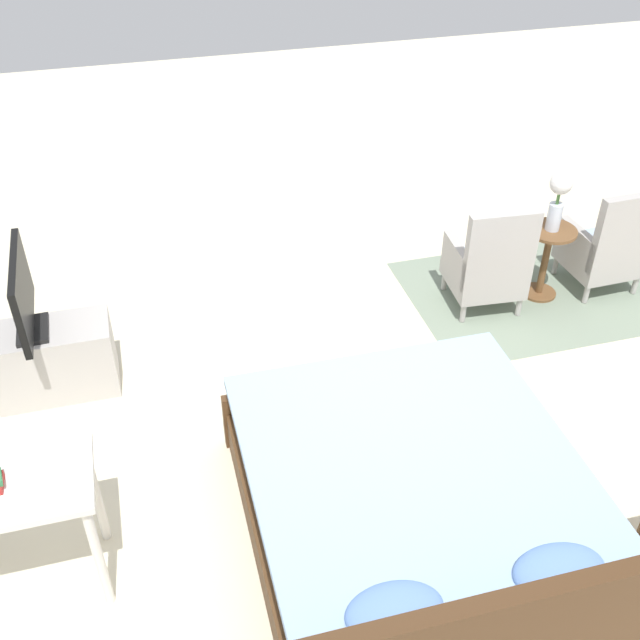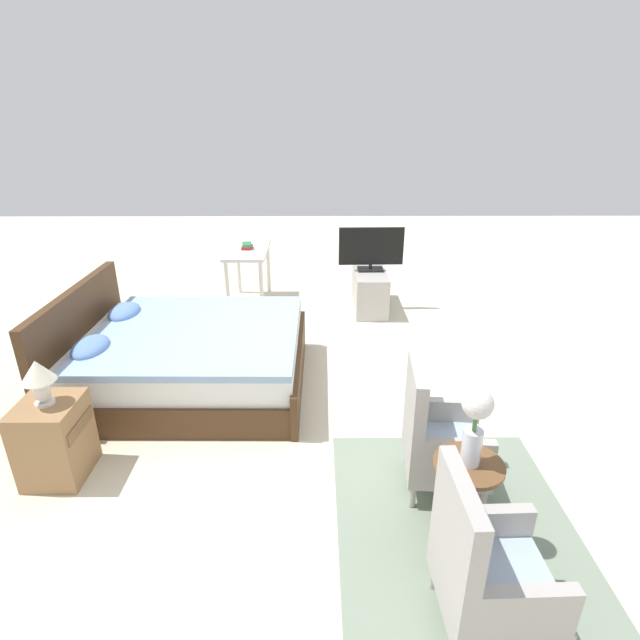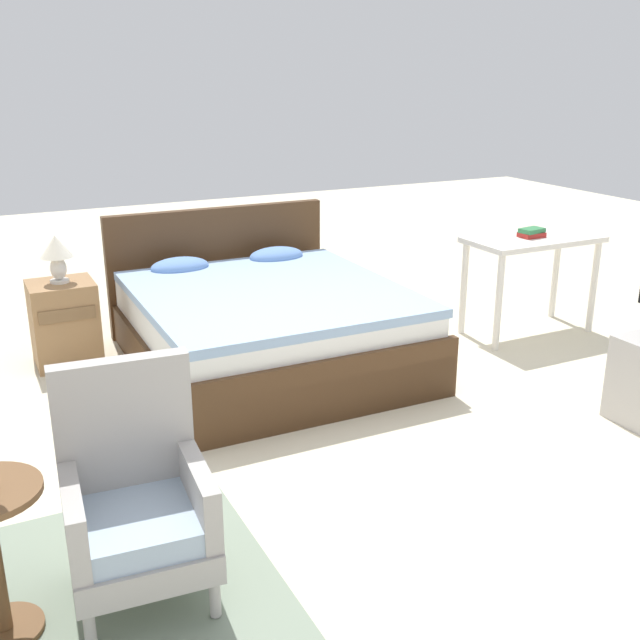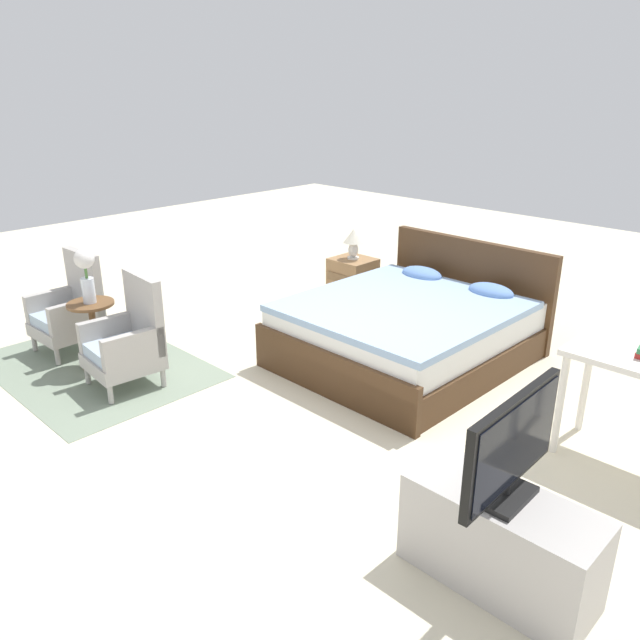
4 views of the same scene
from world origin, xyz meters
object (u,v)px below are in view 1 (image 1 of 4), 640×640
at_px(armchair_by_window_left, 607,248).
at_px(tv_stand, 42,362).
at_px(armchair_by_window_right, 488,266).
at_px(flower_vase, 559,195).
at_px(tv_flatscreen, 23,295).
at_px(bed, 418,514).
at_px(side_table, 546,254).

xyz_separation_m(armchair_by_window_left, tv_stand, (4.39, 0.13, -0.12)).
bearing_deg(armchair_by_window_left, armchair_by_window_right, -0.01).
bearing_deg(tv_stand, flower_vase, -177.47).
xyz_separation_m(tv_stand, tv_flatscreen, (0.00, 0.00, 0.55)).
bearing_deg(flower_vase, tv_stand, 2.53).
relative_size(tv_stand, tv_flatscreen, 1.18).
bearing_deg(bed, armchair_by_window_right, -123.98).
distance_m(side_table, tv_flatscreen, 3.90).
bearing_deg(armchair_by_window_left, tv_stand, 1.74).
distance_m(flower_vase, tv_flatscreen, 3.88).
height_order(armchair_by_window_left, tv_stand, armchair_by_window_left).
distance_m(bed, tv_flatscreen, 2.79).
distance_m(bed, side_table, 2.82).
xyz_separation_m(flower_vase, tv_stand, (3.87, 0.17, -0.64)).
xyz_separation_m(armchair_by_window_right, flower_vase, (-0.52, -0.04, 0.52)).
bearing_deg(bed, side_table, -132.42).
bearing_deg(armchair_by_window_right, bed, 56.02).
bearing_deg(bed, armchair_by_window_left, -139.87).
bearing_deg(side_table, bed, 47.58).
relative_size(armchair_by_window_left, tv_stand, 0.96).
distance_m(side_table, tv_stand, 3.88).
distance_m(armchair_by_window_left, tv_stand, 4.40).
xyz_separation_m(bed, tv_flatscreen, (1.97, -1.91, 0.51)).
height_order(bed, armchair_by_window_right, bed).
distance_m(bed, flower_vase, 2.88).
bearing_deg(armchair_by_window_right, tv_stand, 2.28).
relative_size(side_table, tv_flatscreen, 0.75).
height_order(bed, tv_stand, bed).
distance_m(armchair_by_window_right, side_table, 0.53).
distance_m(bed, armchair_by_window_left, 3.17).
relative_size(bed, tv_stand, 2.18).
distance_m(armchair_by_window_left, tv_flatscreen, 4.42).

